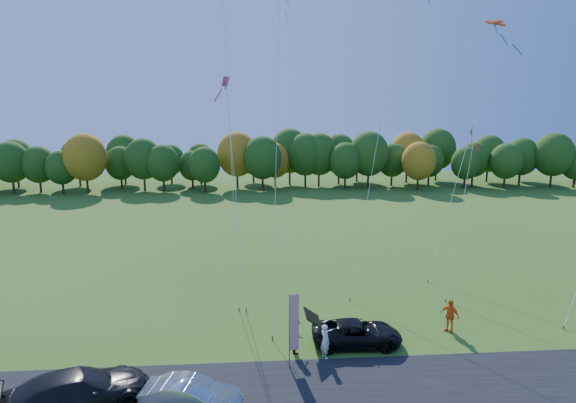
{
  "coord_description": "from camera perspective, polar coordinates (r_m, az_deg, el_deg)",
  "views": [
    {
      "loc": [
        -2.07,
        -22.09,
        12.28
      ],
      "look_at": [
        0.0,
        6.0,
        7.0
      ],
      "focal_mm": 28.0,
      "sensor_mm": 36.0,
      "label": 1
    }
  ],
  "objects": [
    {
      "name": "ground",
      "position": [
        25.36,
        1.05,
        -18.35
      ],
      "size": [
        160.0,
        160.0,
        0.0
      ],
      "primitive_type": "plane",
      "color": "#325C18"
    },
    {
      "name": "asphalt_strip",
      "position": [
        21.96,
        2.09,
        -23.38
      ],
      "size": [
        90.0,
        6.0,
        0.01
      ],
      "primitive_type": "cube",
      "color": "black",
      "rests_on": "ground"
    },
    {
      "name": "tree_line",
      "position": [
        78.09,
        -2.65,
        1.56
      ],
      "size": [
        116.0,
        12.0,
        10.0
      ],
      "primitive_type": null,
      "color": "#1E4711",
      "rests_on": "ground"
    },
    {
      "name": "black_suv",
      "position": [
        25.84,
        8.73,
        -16.18
      ],
      "size": [
        4.98,
        2.44,
        1.36
      ],
      "primitive_type": "imported",
      "rotation": [
        0.0,
        0.0,
        1.53
      ],
      "color": "black",
      "rests_on": "ground"
    },
    {
      "name": "silver_sedan",
      "position": [
        21.07,
        -12.23,
        -23.0
      ],
      "size": [
        4.44,
        2.33,
        1.39
      ],
      "primitive_type": "imported",
      "rotation": [
        0.0,
        0.0,
        1.36
      ],
      "color": "#BCBDC1",
      "rests_on": "ground"
    },
    {
      "name": "dark_truck_a",
      "position": [
        22.46,
        -25.27,
        -21.01
      ],
      "size": [
        6.49,
        4.7,
        1.75
      ],
      "primitive_type": "imported",
      "rotation": [
        0.0,
        0.0,
        1.99
      ],
      "color": "black",
      "rests_on": "ground"
    },
    {
      "name": "person_tailgate_a",
      "position": [
        24.36,
        4.72,
        -17.25
      ],
      "size": [
        0.66,
        0.78,
        1.82
      ],
      "primitive_type": "imported",
      "rotation": [
        0.0,
        0.0,
        1.97
      ],
      "color": "silver",
      "rests_on": "ground"
    },
    {
      "name": "person_tailgate_b",
      "position": [
        24.86,
        1.09,
        -16.68
      ],
      "size": [
        0.67,
        0.86,
        1.76
      ],
      "primitive_type": "imported",
      "rotation": [
        0.0,
        0.0,
        1.58
      ],
      "color": "gray",
      "rests_on": "ground"
    },
    {
      "name": "person_east",
      "position": [
        28.49,
        19.84,
        -13.45
      ],
      "size": [
        1.07,
        1.18,
        1.93
      ],
      "primitive_type": "imported",
      "rotation": [
        0.0,
        0.0,
        -0.9
      ],
      "color": "orange",
      "rests_on": "ground"
    },
    {
      "name": "feather_flag",
      "position": [
        22.87,
        0.64,
        -15.01
      ],
      "size": [
        0.51,
        0.17,
        3.91
      ],
      "color": "#999999",
      "rests_on": "ground"
    },
    {
      "name": "kite_delta_blue",
      "position": [
        33.33,
        -7.84,
        17.08
      ],
      "size": [
        2.96,
        12.08,
        32.18
      ],
      "color": "#4C3F33",
      "rests_on": "ground"
    },
    {
      "name": "kite_parafoil_orange",
      "position": [
        35.66,
        11.82,
        10.51
      ],
      "size": [
        8.58,
        12.47,
        25.1
      ],
      "color": "#4C3F33",
      "rests_on": "ground"
    },
    {
      "name": "kite_delta_red",
      "position": [
        28.6,
        -1.41,
        9.62
      ],
      "size": [
        2.94,
        10.78,
        23.13
      ],
      "color": "#4C3F33",
      "rests_on": "ground"
    },
    {
      "name": "kite_parafoil_rainbow",
      "position": [
        35.74,
        22.35,
        6.08
      ],
      "size": [
        7.98,
        9.0,
        20.24
      ],
      "color": "#4C3F33",
      "rests_on": "ground"
    },
    {
      "name": "kite_diamond_white",
      "position": [
        37.59,
        19.97,
        0.03
      ],
      "size": [
        5.4,
        5.14,
        12.03
      ],
      "color": "#4C3F33",
      "rests_on": "ground"
    },
    {
      "name": "kite_diamond_pink",
      "position": [
        30.61,
        -6.72,
        1.72
      ],
      "size": [
        1.93,
        6.56,
        15.5
      ],
      "color": "#4C3F33",
      "rests_on": "ground"
    }
  ]
}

